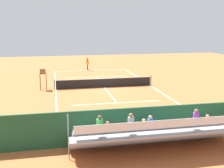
% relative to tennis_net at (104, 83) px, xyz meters
% --- Properties ---
extents(ground_plane, '(60.00, 60.00, 0.00)m').
position_rel_tennis_net_xyz_m(ground_plane, '(0.00, 0.00, -0.50)').
color(ground_plane, '#BC6033').
extents(court_line_markings, '(10.10, 22.20, 0.01)m').
position_rel_tennis_net_xyz_m(court_line_markings, '(0.00, -0.04, -0.50)').
color(court_line_markings, white).
rests_on(court_line_markings, ground).
extents(tennis_net, '(10.30, 0.10, 1.07)m').
position_rel_tennis_net_xyz_m(tennis_net, '(0.00, 0.00, 0.00)').
color(tennis_net, black).
rests_on(tennis_net, ground).
extents(backdrop_wall, '(18.00, 0.16, 2.00)m').
position_rel_tennis_net_xyz_m(backdrop_wall, '(0.00, 14.00, 0.50)').
color(backdrop_wall, '#1E4C2D').
rests_on(backdrop_wall, ground).
extents(bleacher_stand, '(9.06, 2.40, 2.48)m').
position_rel_tennis_net_xyz_m(bleacher_stand, '(0.05, 15.36, 0.44)').
color(bleacher_stand, gray).
rests_on(bleacher_stand, ground).
extents(umpire_chair, '(0.67, 0.67, 2.14)m').
position_rel_tennis_net_xyz_m(umpire_chair, '(6.20, -0.18, 0.81)').
color(umpire_chair, brown).
rests_on(umpire_chair, ground).
extents(courtside_bench, '(1.80, 0.40, 0.93)m').
position_rel_tennis_net_xyz_m(courtside_bench, '(-2.36, 13.27, 0.06)').
color(courtside_bench, '#234C2D').
rests_on(courtside_bench, ground).
extents(equipment_bag, '(0.90, 0.36, 0.36)m').
position_rel_tennis_net_xyz_m(equipment_bag, '(-0.22, 13.40, -0.32)').
color(equipment_bag, black).
rests_on(equipment_bag, ground).
extents(tennis_player, '(0.42, 0.55, 1.93)m').
position_rel_tennis_net_xyz_m(tennis_player, '(0.44, -11.23, 0.51)').
color(tennis_player, navy).
rests_on(tennis_player, ground).
extents(tennis_racket, '(0.58, 0.33, 0.03)m').
position_rel_tennis_net_xyz_m(tennis_racket, '(1.38, -11.15, -0.49)').
color(tennis_racket, black).
rests_on(tennis_racket, ground).
extents(tennis_ball_near, '(0.07, 0.07, 0.07)m').
position_rel_tennis_net_xyz_m(tennis_ball_near, '(2.33, -9.64, -0.47)').
color(tennis_ball_near, '#CCDB33').
rests_on(tennis_ball_near, ground).
extents(tennis_ball_far, '(0.07, 0.07, 0.07)m').
position_rel_tennis_net_xyz_m(tennis_ball_far, '(-0.29, -8.61, -0.47)').
color(tennis_ball_far, '#CCDB33').
rests_on(tennis_ball_far, ground).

